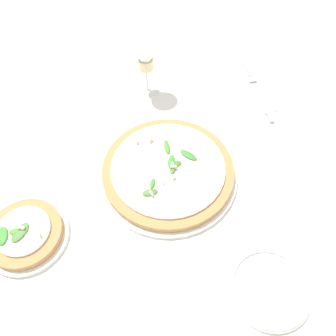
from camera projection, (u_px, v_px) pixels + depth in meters
ground_plane at (169, 162)px, 0.83m from camera, size 6.00×6.00×0.00m
pizza_arugula_main at (168, 171)px, 0.79m from camera, size 0.34×0.34×0.05m
pizza_personal_side at (26, 234)px, 0.70m from camera, size 0.18×0.18×0.05m
wine_glass at (144, 59)px, 0.88m from camera, size 0.08×0.08×0.16m
napkin at (260, 96)px, 0.96m from camera, size 0.14×0.10×0.01m
fork at (259, 93)px, 0.96m from camera, size 0.23×0.03×0.00m
side_plate_white at (270, 288)px, 0.64m from camera, size 0.16×0.16×0.02m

